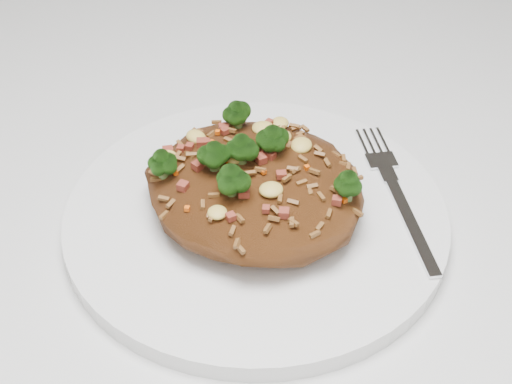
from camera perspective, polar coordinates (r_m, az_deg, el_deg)
dining_table at (r=0.64m, az=-0.61°, el=-2.75°), size 1.20×0.80×0.75m
plate at (r=0.51m, az=-0.00°, el=-1.88°), size 0.27×0.27×0.01m
fried_rice at (r=0.48m, az=-0.06°, el=1.13°), size 0.16×0.14×0.06m
fork at (r=0.52m, az=11.49°, el=-0.76°), size 0.13×0.12×0.00m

